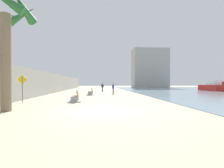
# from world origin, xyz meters

# --- Properties ---
(ground_plane) EXTENTS (120.00, 120.00, 0.00)m
(ground_plane) POSITION_xyz_m (0.00, 18.00, 0.00)
(ground_plane) COLOR #C6B793
(seawall) EXTENTS (0.80, 64.00, 3.16)m
(seawall) POSITION_xyz_m (-7.50, 18.00, 1.58)
(seawall) COLOR #9E9E99
(seawall) RESTS_ON ground
(palm_tree) EXTENTS (3.36, 3.55, 6.92)m
(palm_tree) POSITION_xyz_m (-5.32, 0.18, 4.86)
(palm_tree) COLOR #7A6651
(palm_tree) RESTS_ON ground
(bench_near) EXTENTS (1.26, 2.18, 0.98)m
(bench_near) POSITION_xyz_m (-2.06, 4.97, 0.23)
(bench_near) COLOR #9E9E99
(bench_near) RESTS_ON ground
(bench_far) EXTENTS (1.13, 2.11, 0.98)m
(bench_far) POSITION_xyz_m (-1.08, 12.85, 0.23)
(bench_far) COLOR #9E9E99
(bench_far) RESTS_ON ground
(person_walking) EXTENTS (0.50, 0.29, 1.62)m
(person_walking) POSITION_xyz_m (0.77, 21.03, 0.94)
(person_walking) COLOR teal
(person_walking) RESTS_ON ground
(person_standing) EXTENTS (0.30, 0.49, 1.60)m
(person_standing) POSITION_xyz_m (2.09, 13.36, 0.92)
(person_standing) COLOR #333338
(person_standing) RESTS_ON ground
(boat_distant) EXTENTS (2.28, 4.67, 5.03)m
(boat_distant) POSITION_xyz_m (34.85, 34.53, 0.78)
(boat_distant) COLOR #337060
(boat_distant) RESTS_ON water_bay
(boat_far_right) EXTENTS (2.12, 5.61, 2.18)m
(boat_far_right) POSITION_xyz_m (23.15, 21.95, 0.85)
(boat_far_right) COLOR red
(boat_far_right) RESTS_ON water_bay
(pedestrian_sign) EXTENTS (0.85, 0.08, 2.34)m
(pedestrian_sign) POSITION_xyz_m (-6.40, 4.65, 1.46)
(pedestrian_sign) COLOR slate
(pedestrian_sign) RESTS_ON ground
(harbor_building) EXTENTS (12.00, 6.00, 13.39)m
(harbor_building) POSITION_xyz_m (17.91, 46.00, 6.70)
(harbor_building) COLOR #9E9E99
(harbor_building) RESTS_ON ground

